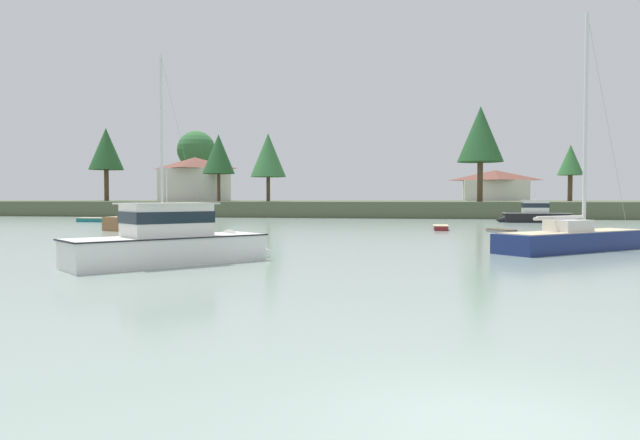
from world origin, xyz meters
The scene contains 17 objects.
ground_plane centered at (0.00, 0.00, 0.00)m, with size 407.33×407.33×0.00m, color gray.
far_shore_bank centered at (0.00, 94.19, 1.07)m, with size 183.30×51.17×2.13m, color #4C563D.
cruiser_white centered at (-10.42, 15.35, 0.59)m, with size 7.57×8.26×4.56m.
sailboat_wood centered at (-21.44, 35.58, 0.31)m, with size 10.01×6.19×14.30m.
sailboat_navy centered at (6.49, 24.10, 0.28)m, with size 8.60×8.01×12.57m.
cruiser_black centered at (10.21, 59.41, 0.57)m, with size 7.55×2.40×4.36m.
dinghy_grey centered at (4.86, 39.40, 0.10)m, with size 2.20×2.76×0.37m.
dinghy_maroon centered at (0.41, 42.41, 0.14)m, with size 1.23×2.99×0.56m.
dinghy_teal centered at (-36.77, 52.62, 0.15)m, with size 3.86×1.72×0.62m.
shore_tree_inland_c centered at (-32.05, 79.22, 9.29)m, with size 4.92×4.92×10.21m.
shore_tree_left centered at (6.33, 75.08, 11.13)m, with size 6.10×6.10×12.81m.
shore_tree_far_left centered at (21.04, 89.41, 8.35)m, with size 3.83×3.83×8.70m.
shore_tree_right_mid centered at (-53.29, 83.66, 10.71)m, with size 5.66×5.66×12.13m.
shore_tree_inland_a centered at (-42.18, 95.43, 11.30)m, with size 6.96×6.96×12.72m.
shore_tree_left_mid centered at (-23.30, 75.79, 8.78)m, with size 5.15×5.15×9.83m.
cottage_hillside centered at (11.51, 104.13, 4.99)m, with size 12.06×7.31×5.52m.
cottage_eastern centered at (-38.06, 84.55, 5.81)m, with size 10.35×8.42×7.13m.
Camera 1 is at (-0.79, -7.15, 2.65)m, focal length 33.22 mm.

